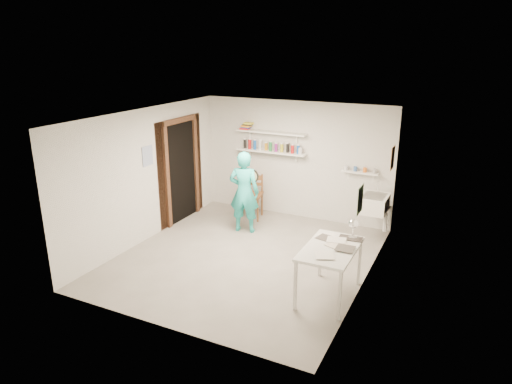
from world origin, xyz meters
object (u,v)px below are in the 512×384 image
at_px(desk_lamp, 353,224).
at_px(wall_clock, 251,176).
at_px(work_table, 329,272).
at_px(wooden_chair, 250,195).
at_px(belfast_sink, 374,203).
at_px(man, 244,192).

bearing_deg(desk_lamp, wall_clock, 149.27).
bearing_deg(wall_clock, desk_lamp, -42.76).
relative_size(work_table, desk_lamp, 8.00).
bearing_deg(desk_lamp, work_table, -112.42).
xyz_separation_m(wall_clock, wooden_chair, (-0.26, 0.47, -0.55)).
relative_size(belfast_sink, desk_lamp, 4.18).
distance_m(wall_clock, wooden_chair, 0.77).
bearing_deg(work_table, wall_clock, 139.28).
bearing_deg(man, wall_clock, -114.05).
bearing_deg(desk_lamp, man, 153.77).
bearing_deg(man, work_table, 131.30).
distance_m(wooden_chair, desk_lamp, 3.23).
height_order(wall_clock, desk_lamp, wall_clock).
relative_size(man, work_table, 1.37).
bearing_deg(wall_clock, belfast_sink, -0.46).
distance_m(man, wall_clock, 0.34).
bearing_deg(wooden_chair, belfast_sink, -12.64).
bearing_deg(belfast_sink, wooden_chair, 179.81).
bearing_deg(work_table, man, 143.33).
distance_m(belfast_sink, desk_lamp, 1.87).
distance_m(belfast_sink, wall_clock, 2.33).
bearing_deg(work_table, wooden_chair, 136.06).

